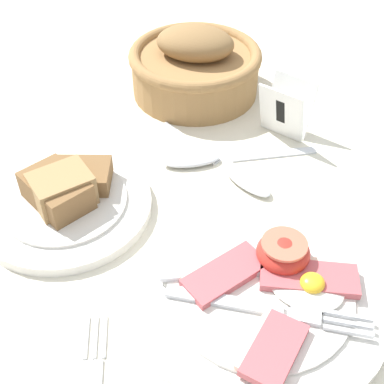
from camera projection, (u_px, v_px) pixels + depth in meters
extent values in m
plane|color=beige|center=(192.00, 287.00, 0.52)|extent=(3.00, 3.00, 0.00)
cylinder|color=silver|center=(259.00, 295.00, 0.50)|extent=(0.24, 0.24, 0.01)
cylinder|color=silver|center=(260.00, 290.00, 0.50)|extent=(0.17, 0.17, 0.00)
cube|color=#BC5156|center=(275.00, 350.00, 0.44)|extent=(0.04, 0.07, 0.01)
cube|color=beige|center=(257.00, 341.00, 0.45)|extent=(0.01, 0.06, 0.01)
cube|color=#BC5156|center=(309.00, 277.00, 0.50)|extent=(0.10, 0.07, 0.01)
cube|color=beige|center=(308.00, 264.00, 0.51)|extent=(0.08, 0.04, 0.01)
cube|color=#BC5156|center=(225.00, 274.00, 0.50)|extent=(0.07, 0.09, 0.01)
cube|color=beige|center=(215.00, 263.00, 0.51)|extent=(0.04, 0.07, 0.01)
ellipsoid|color=red|center=(283.00, 252.00, 0.51)|extent=(0.05, 0.05, 0.03)
cylinder|color=#DB664C|center=(285.00, 244.00, 0.50)|extent=(0.04, 0.04, 0.00)
ellipsoid|color=white|center=(306.00, 284.00, 0.50)|extent=(0.07, 0.06, 0.01)
ellipsoid|color=yellow|center=(312.00, 283.00, 0.49)|extent=(0.02, 0.02, 0.01)
cube|color=silver|center=(224.00, 301.00, 0.48)|extent=(0.11, 0.04, 0.00)
cube|color=silver|center=(305.00, 316.00, 0.47)|extent=(0.03, 0.02, 0.00)
cube|color=silver|center=(348.00, 332.00, 0.46)|extent=(0.04, 0.02, 0.00)
cube|color=silver|center=(348.00, 324.00, 0.46)|extent=(0.04, 0.02, 0.00)
cube|color=silver|center=(348.00, 316.00, 0.47)|extent=(0.04, 0.02, 0.00)
cube|color=silver|center=(216.00, 272.00, 0.51)|extent=(0.10, 0.07, 0.00)
cube|color=#9EA0A5|center=(312.00, 267.00, 0.51)|extent=(0.08, 0.06, 0.00)
cylinder|color=silver|center=(66.00, 206.00, 0.59)|extent=(0.19, 0.19, 0.01)
cylinder|color=silver|center=(64.00, 201.00, 0.58)|extent=(0.14, 0.14, 0.00)
cube|color=#9E7A4C|center=(62.00, 189.00, 0.57)|extent=(0.07, 0.08, 0.04)
cube|color=brown|center=(56.00, 191.00, 0.57)|extent=(0.09, 0.07, 0.03)
cube|color=brown|center=(82.00, 176.00, 0.60)|extent=(0.08, 0.07, 0.02)
cylinder|color=olive|center=(195.00, 74.00, 0.75)|extent=(0.18, 0.18, 0.06)
torus|color=olive|center=(195.00, 55.00, 0.73)|extent=(0.18, 0.18, 0.02)
ellipsoid|color=olive|center=(195.00, 43.00, 0.72)|extent=(0.12, 0.10, 0.04)
cube|color=white|center=(281.00, 113.00, 0.67)|extent=(0.06, 0.03, 0.07)
cube|color=white|center=(290.00, 105.00, 0.68)|extent=(0.06, 0.03, 0.07)
cube|color=black|center=(281.00, 112.00, 0.66)|extent=(0.01, 0.01, 0.04)
cube|color=silver|center=(189.00, 142.00, 0.68)|extent=(0.11, 0.05, 0.01)
ellipsoid|color=silver|center=(247.00, 181.00, 0.62)|extent=(0.07, 0.05, 0.01)
cube|color=silver|center=(274.00, 154.00, 0.66)|extent=(0.09, 0.08, 0.01)
ellipsoid|color=silver|center=(191.00, 160.00, 0.65)|extent=(0.07, 0.06, 0.01)
cube|color=silver|center=(93.00, 375.00, 0.45)|extent=(0.03, 0.03, 0.01)
cube|color=silver|center=(104.00, 335.00, 0.47)|extent=(0.03, 0.04, 0.00)
cube|color=silver|center=(95.00, 336.00, 0.47)|extent=(0.03, 0.04, 0.00)
cube|color=silver|center=(86.00, 337.00, 0.47)|extent=(0.03, 0.04, 0.00)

